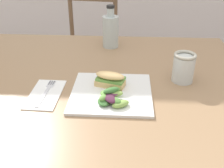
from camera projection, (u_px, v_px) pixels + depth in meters
name	position (u px, v px, depth m)	size (l,w,h in m)	color
dining_table	(87.00, 101.00, 1.19)	(1.35, 1.03, 0.74)	#997551
chair_wooden_far	(90.00, 54.00, 2.09)	(0.44, 0.44, 0.87)	brown
plate_lunch	(111.00, 93.00, 1.03)	(0.29, 0.29, 0.01)	white
sandwich_half_front	(110.00, 79.00, 1.05)	(0.12, 0.09, 0.06)	#DBB270
salad_mixed_greens	(112.00, 96.00, 0.97)	(0.12, 0.15, 0.04)	#518438
napkin_folded	(45.00, 94.00, 1.03)	(0.11, 0.21, 0.00)	white
fork_on_napkin	(47.00, 91.00, 1.04)	(0.03, 0.19, 0.00)	silver
bottle_cold_brew	(111.00, 33.00, 1.40)	(0.08, 0.08, 0.21)	black
mason_jar_iced_tea	(183.00, 69.00, 1.09)	(0.09, 0.09, 0.12)	#C67528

